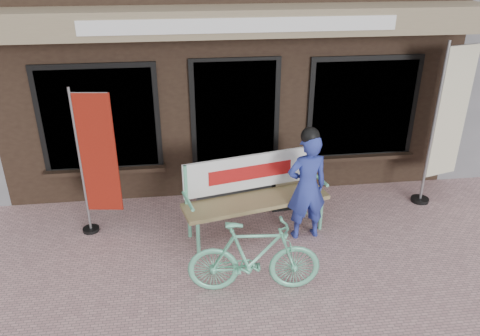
{
  "coord_description": "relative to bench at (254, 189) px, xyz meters",
  "views": [
    {
      "loc": [
        -0.79,
        -4.7,
        3.63
      ],
      "look_at": [
        -0.09,
        0.7,
        1.05
      ],
      "focal_mm": 35.0,
      "sensor_mm": 36.0,
      "label": 1
    }
  ],
  "objects": [
    {
      "name": "ground",
      "position": [
        -0.12,
        -0.87,
        -0.64
      ],
      "size": [
        70.0,
        70.0,
        0.0
      ],
      "primitive_type": "plane",
      "color": "#C59697",
      "rests_on": "ground"
    },
    {
      "name": "bench",
      "position": [
        0.0,
        0.0,
        0.0
      ],
      "size": [
        2.06,
        0.94,
        1.08
      ],
      "rotation": [
        0.0,
        0.0,
        0.23
      ],
      "color": "#6AD0A4",
      "rests_on": "ground"
    },
    {
      "name": "person",
      "position": [
        0.67,
        -0.25,
        0.15
      ],
      "size": [
        0.58,
        0.41,
        1.6
      ],
      "rotation": [
        0.0,
        0.0,
        0.1
      ],
      "color": "#2C3A9A",
      "rests_on": "ground"
    },
    {
      "name": "bicycle",
      "position": [
        -0.19,
        -1.28,
        -0.18
      ],
      "size": [
        1.55,
        0.55,
        0.91
      ],
      "primitive_type": "imported",
      "rotation": [
        0.0,
        0.0,
        1.49
      ],
      "color": "#6AD0A4",
      "rests_on": "ground"
    },
    {
      "name": "nobori_red",
      "position": [
        -2.07,
        0.21,
        0.44
      ],
      "size": [
        0.62,
        0.26,
        2.08
      ],
      "rotation": [
        0.0,
        0.0,
        -0.13
      ],
      "color": "gray",
      "rests_on": "ground"
    },
    {
      "name": "nobori_cream",
      "position": [
        2.97,
        0.52,
        0.65
      ],
      "size": [
        0.74,
        0.34,
        2.49
      ],
      "rotation": [
        0.0,
        0.0,
        0.27
      ],
      "color": "gray",
      "rests_on": "ground"
    },
    {
      "name": "menu_stand",
      "position": [
        0.59,
        0.47,
        -0.15
      ],
      "size": [
        0.48,
        0.15,
        0.94
      ],
      "rotation": [
        0.0,
        0.0,
        0.1
      ],
      "color": "black",
      "rests_on": "ground"
    }
  ]
}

